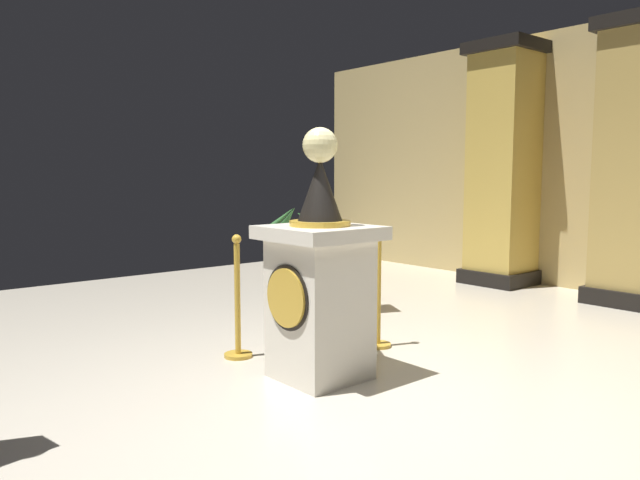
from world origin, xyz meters
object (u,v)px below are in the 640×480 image
(stanchion_near, at_px, (378,306))
(cafe_table, at_px, (330,265))
(pedestal_clock, at_px, (320,283))
(potted_palm_left, at_px, (297,267))
(cafe_chair_red, at_px, (358,261))
(stanchion_far, at_px, (238,314))

(stanchion_near, relative_size, cafe_table, 1.48)
(pedestal_clock, distance_m, potted_palm_left, 3.44)
(pedestal_clock, relative_size, potted_palm_left, 1.63)
(stanchion_near, bearing_deg, cafe_table, 151.45)
(pedestal_clock, height_order, stanchion_near, pedestal_clock)
(stanchion_near, distance_m, potted_palm_left, 2.70)
(cafe_table, bearing_deg, pedestal_clock, -42.68)
(cafe_chair_red, bearing_deg, pedestal_clock, -50.97)
(cafe_table, bearing_deg, stanchion_far, -59.92)
(potted_palm_left, bearing_deg, stanchion_near, -22.29)
(stanchion_near, xyz_separation_m, potted_palm_left, (-2.49, 1.02, -0.05))
(stanchion_far, bearing_deg, potted_palm_left, 132.14)
(pedestal_clock, bearing_deg, stanchion_near, 107.69)
(pedestal_clock, height_order, cafe_chair_red, pedestal_clock)
(pedestal_clock, distance_m, stanchion_far, 0.94)
(pedestal_clock, xyz_separation_m, stanchion_far, (-0.84, -0.19, -0.37))
(cafe_table, bearing_deg, stanchion_near, -28.55)
(stanchion_far, bearing_deg, cafe_table, 120.08)
(pedestal_clock, bearing_deg, cafe_table, 137.32)
(stanchion_far, xyz_separation_m, cafe_chair_red, (-0.62, 2.00, 0.21))
(potted_palm_left, height_order, cafe_table, potted_palm_left)
(cafe_table, relative_size, cafe_chair_red, 0.75)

